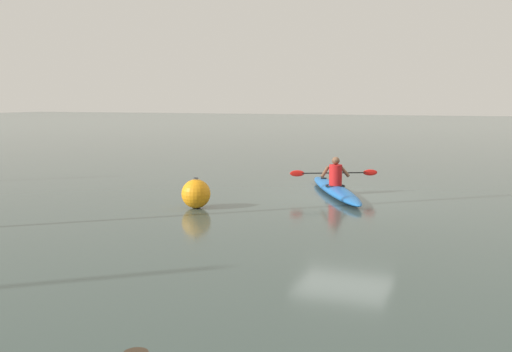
% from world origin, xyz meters
% --- Properties ---
extents(ground_plane, '(160.00, 160.00, 0.00)m').
position_xyz_m(ground_plane, '(0.00, 0.00, 0.00)').
color(ground_plane, '#384742').
extents(kayak, '(2.79, 4.77, 0.25)m').
position_xyz_m(kayak, '(0.34, -0.23, 0.13)').
color(kayak, '#1959A5').
rests_on(kayak, ground).
extents(kayaker, '(2.20, 1.13, 0.78)m').
position_xyz_m(kayaker, '(0.33, -0.22, 0.58)').
color(kayaker, red).
rests_on(kayaker, kayak).
extents(mooring_buoy_white_far, '(0.69, 0.69, 0.73)m').
position_xyz_m(mooring_buoy_white_far, '(2.93, 2.99, 0.35)').
color(mooring_buoy_white_far, orange).
rests_on(mooring_buoy_white_far, ground).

